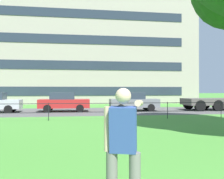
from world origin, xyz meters
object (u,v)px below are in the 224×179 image
Objects in this scene: car_grey_far_right at (133,101)px; apartment_building_background at (82,35)px; person_thrower at (123,145)px; car_red_left at (64,102)px.

car_grey_far_right is 0.13× the size of apartment_building_background.
car_red_left is at bearing 95.59° from person_thrower.
apartment_building_background is (0.18, 33.29, 8.90)m from person_thrower.
person_thrower is 0.43× the size of car_red_left.
person_thrower reaches higher than car_grey_far_right.
car_grey_far_right is (4.06, 16.76, -0.15)m from person_thrower.
car_grey_far_right is at bearing -0.78° from car_red_left.
apartment_building_background reaches higher than person_thrower.
person_thrower is at bearing -103.62° from car_grey_far_right.
car_grey_far_right is at bearing 76.38° from person_thrower.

